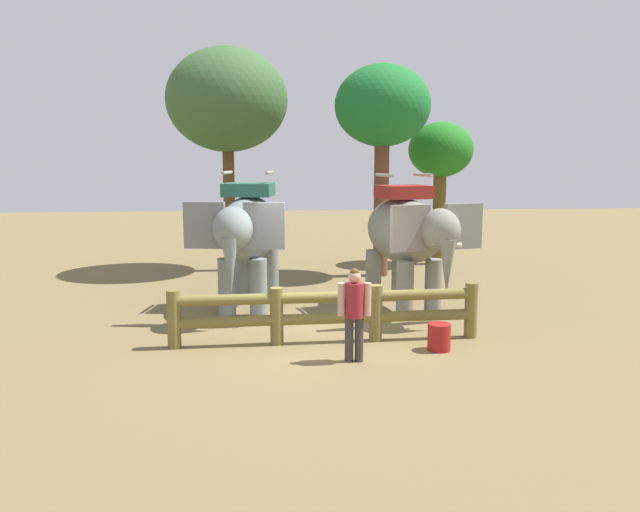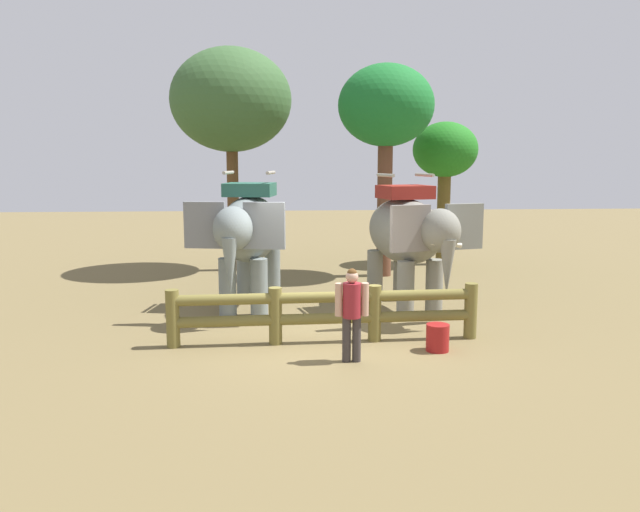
{
  "view_description": "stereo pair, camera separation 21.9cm",
  "coord_description": "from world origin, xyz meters",
  "px_view_note": "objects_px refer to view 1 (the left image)",
  "views": [
    {
      "loc": [
        -1.13,
        -11.36,
        3.35
      ],
      "look_at": [
        0.0,
        1.28,
        1.4
      ],
      "focal_mm": 35.61,
      "sensor_mm": 36.0,
      "label": 1
    },
    {
      "loc": [
        -0.92,
        -11.37,
        3.35
      ],
      "look_at": [
        0.0,
        1.28,
        1.4
      ],
      "focal_mm": 35.61,
      "sensor_mm": 36.0,
      "label": 2
    }
  ],
  "objects_px": {
    "elephant_center": "(408,235)",
    "feed_bucket": "(439,337)",
    "tourist_woman_in_black": "(354,308)",
    "tree_back_center": "(441,154)",
    "log_fence": "(327,310)",
    "tree_far_right": "(383,110)",
    "tree_far_left": "(227,101)",
    "elephant_near_left": "(247,233)"
  },
  "relations": [
    {
      "from": "elephant_center",
      "to": "feed_bucket",
      "type": "relative_size",
      "value": 7.57
    },
    {
      "from": "tourist_woman_in_black",
      "to": "tree_back_center",
      "type": "relative_size",
      "value": 0.35
    },
    {
      "from": "tree_back_center",
      "to": "log_fence",
      "type": "bearing_deg",
      "value": -117.65
    },
    {
      "from": "elephant_center",
      "to": "tree_far_right",
      "type": "xyz_separation_m",
      "value": [
        0.21,
        4.31,
        3.0
      ]
    },
    {
      "from": "tree_far_left",
      "to": "elephant_near_left",
      "type": "bearing_deg",
      "value": -82.81
    },
    {
      "from": "elephant_near_left",
      "to": "feed_bucket",
      "type": "distance_m",
      "value": 5.05
    },
    {
      "from": "tourist_woman_in_black",
      "to": "tree_back_center",
      "type": "xyz_separation_m",
      "value": [
        4.1,
        9.62,
        2.58
      ]
    },
    {
      "from": "tree_far_right",
      "to": "elephant_center",
      "type": "bearing_deg",
      "value": -92.8
    },
    {
      "from": "feed_bucket",
      "to": "tree_back_center",
      "type": "bearing_deg",
      "value": 74.61
    },
    {
      "from": "elephant_near_left",
      "to": "tourist_woman_in_black",
      "type": "distance_m",
      "value": 4.37
    },
    {
      "from": "log_fence",
      "to": "elephant_center",
      "type": "xyz_separation_m",
      "value": [
        2.02,
        2.33,
        1.1
      ]
    },
    {
      "from": "tree_back_center",
      "to": "tree_far_right",
      "type": "height_order",
      "value": "tree_far_right"
    },
    {
      "from": "elephant_near_left",
      "to": "elephant_center",
      "type": "distance_m",
      "value": 3.53
    },
    {
      "from": "tree_far_right",
      "to": "feed_bucket",
      "type": "xyz_separation_m",
      "value": [
        -0.3,
        -7.3,
        -4.47
      ]
    },
    {
      "from": "tree_back_center",
      "to": "elephant_center",
      "type": "bearing_deg",
      "value": -111.53
    },
    {
      "from": "elephant_center",
      "to": "tourist_woman_in_black",
      "type": "relative_size",
      "value": 2.3
    },
    {
      "from": "elephant_near_left",
      "to": "tree_far_left",
      "type": "bearing_deg",
      "value": 97.19
    },
    {
      "from": "elephant_near_left",
      "to": "feed_bucket",
      "type": "relative_size",
      "value": 7.65
    },
    {
      "from": "tree_far_left",
      "to": "tree_back_center",
      "type": "bearing_deg",
      "value": 5.16
    },
    {
      "from": "elephant_near_left",
      "to": "tree_back_center",
      "type": "xyz_separation_m",
      "value": [
        5.94,
        5.74,
        1.76
      ]
    },
    {
      "from": "elephant_center",
      "to": "tree_far_left",
      "type": "distance_m",
      "value": 7.69
    },
    {
      "from": "log_fence",
      "to": "feed_bucket",
      "type": "bearing_deg",
      "value": -18.94
    },
    {
      "from": "elephant_center",
      "to": "tree_far_right",
      "type": "bearing_deg",
      "value": 87.2
    },
    {
      "from": "log_fence",
      "to": "elephant_center",
      "type": "height_order",
      "value": "elephant_center"
    },
    {
      "from": "log_fence",
      "to": "tree_far_left",
      "type": "bearing_deg",
      "value": 105.2
    },
    {
      "from": "elephant_center",
      "to": "feed_bucket",
      "type": "xyz_separation_m",
      "value": [
        -0.09,
        -2.99,
        -1.46
      ]
    },
    {
      "from": "tree_back_center",
      "to": "elephant_near_left",
      "type": "bearing_deg",
      "value": -135.97
    },
    {
      "from": "elephant_center",
      "to": "tree_far_left",
      "type": "bearing_deg",
      "value": 126.82
    },
    {
      "from": "elephant_near_left",
      "to": "elephant_center",
      "type": "relative_size",
      "value": 1.01
    },
    {
      "from": "elephant_near_left",
      "to": "tree_far_left",
      "type": "height_order",
      "value": "tree_far_left"
    },
    {
      "from": "log_fence",
      "to": "tree_back_center",
      "type": "xyz_separation_m",
      "value": [
        4.44,
        8.48,
        2.89
      ]
    },
    {
      "from": "tree_far_left",
      "to": "tree_back_center",
      "type": "xyz_separation_m",
      "value": [
        6.59,
        0.6,
        -1.52
      ]
    },
    {
      "from": "elephant_near_left",
      "to": "tree_far_right",
      "type": "bearing_deg",
      "value": 46.33
    },
    {
      "from": "tourist_woman_in_black",
      "to": "feed_bucket",
      "type": "xyz_separation_m",
      "value": [
        1.58,
        0.48,
        -0.67
      ]
    },
    {
      "from": "elephant_near_left",
      "to": "log_fence",
      "type": "bearing_deg",
      "value": -61.41
    },
    {
      "from": "tree_far_right",
      "to": "tourist_woman_in_black",
      "type": "bearing_deg",
      "value": -103.61
    },
    {
      "from": "tourist_woman_in_black",
      "to": "tree_far_right",
      "type": "xyz_separation_m",
      "value": [
        1.88,
        7.78,
        3.79
      ]
    },
    {
      "from": "elephant_center",
      "to": "tourist_woman_in_black",
      "type": "height_order",
      "value": "elephant_center"
    },
    {
      "from": "log_fence",
      "to": "elephant_near_left",
      "type": "relative_size",
      "value": 1.57
    },
    {
      "from": "tree_far_right",
      "to": "feed_bucket",
      "type": "distance_m",
      "value": 8.56
    },
    {
      "from": "tree_far_right",
      "to": "tree_far_left",
      "type": "bearing_deg",
      "value": 164.08
    },
    {
      "from": "tourist_woman_in_black",
      "to": "tree_far_left",
      "type": "height_order",
      "value": "tree_far_left"
    }
  ]
}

